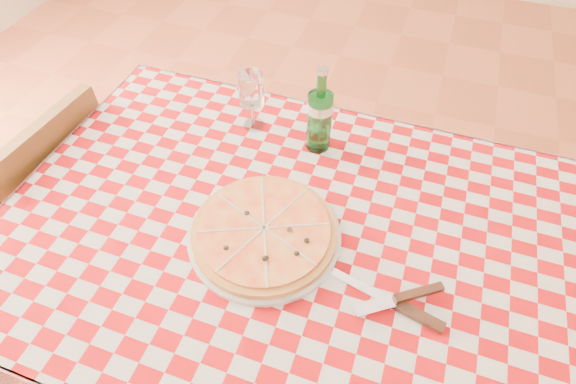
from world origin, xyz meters
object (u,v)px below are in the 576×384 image
at_px(chair_far, 62,202).
at_px(pizza_plate, 264,231).
at_px(wine_glass, 252,102).
at_px(water_bottle, 320,110).
at_px(dining_table, 288,256).

relative_size(chair_far, pizza_plate, 2.47).
xyz_separation_m(pizza_plate, wine_glass, (-0.16, 0.33, 0.06)).
bearing_deg(chair_far, pizza_plate, 177.29).
bearing_deg(water_bottle, dining_table, -86.56).
distance_m(pizza_plate, wine_glass, 0.37).
distance_m(dining_table, wine_glass, 0.41).
relative_size(dining_table, pizza_plate, 3.60).
bearing_deg(water_bottle, chair_far, -163.73).
distance_m(chair_far, pizza_plate, 0.80).
bearing_deg(dining_table, pizza_plate, -143.95).
xyz_separation_m(dining_table, pizza_plate, (-0.04, -0.03, 0.12)).
height_order(chair_far, wine_glass, wine_glass).
height_order(chair_far, pizza_plate, chair_far).
xyz_separation_m(water_bottle, wine_glass, (-0.19, 0.02, -0.03)).
bearing_deg(pizza_plate, water_bottle, 85.46).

